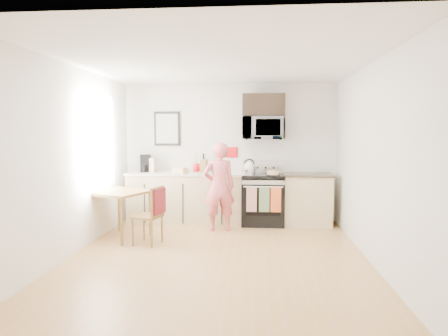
# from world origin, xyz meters

# --- Properties ---
(floor) EXTENTS (4.60, 4.60, 0.00)m
(floor) POSITION_xyz_m (0.00, 0.00, 0.00)
(floor) COLOR #AB8242
(floor) RESTS_ON ground
(back_wall) EXTENTS (4.00, 0.04, 2.60)m
(back_wall) POSITION_xyz_m (0.00, 2.30, 1.30)
(back_wall) COLOR silver
(back_wall) RESTS_ON floor
(front_wall) EXTENTS (4.00, 0.04, 2.60)m
(front_wall) POSITION_xyz_m (0.00, -2.30, 1.30)
(front_wall) COLOR silver
(front_wall) RESTS_ON floor
(left_wall) EXTENTS (0.04, 4.60, 2.60)m
(left_wall) POSITION_xyz_m (-2.00, 0.00, 1.30)
(left_wall) COLOR silver
(left_wall) RESTS_ON floor
(right_wall) EXTENTS (0.04, 4.60, 2.60)m
(right_wall) POSITION_xyz_m (2.00, 0.00, 1.30)
(right_wall) COLOR silver
(right_wall) RESTS_ON floor
(ceiling) EXTENTS (4.00, 4.60, 0.04)m
(ceiling) POSITION_xyz_m (0.00, 0.00, 2.60)
(ceiling) COLOR white
(ceiling) RESTS_ON back_wall
(window) EXTENTS (0.06, 1.40, 1.50)m
(window) POSITION_xyz_m (-1.96, 0.80, 1.55)
(window) COLOR white
(window) RESTS_ON left_wall
(cabinet_left) EXTENTS (2.10, 0.60, 0.90)m
(cabinet_left) POSITION_xyz_m (-0.80, 2.00, 0.45)
(cabinet_left) COLOR tan
(cabinet_left) RESTS_ON floor
(countertop_left) EXTENTS (2.14, 0.64, 0.04)m
(countertop_left) POSITION_xyz_m (-0.80, 2.00, 0.92)
(countertop_left) COLOR silver
(countertop_left) RESTS_ON cabinet_left
(cabinet_right) EXTENTS (0.84, 0.60, 0.90)m
(cabinet_right) POSITION_xyz_m (1.43, 2.00, 0.45)
(cabinet_right) COLOR tan
(cabinet_right) RESTS_ON floor
(countertop_right) EXTENTS (0.88, 0.64, 0.04)m
(countertop_right) POSITION_xyz_m (1.43, 2.00, 0.92)
(countertop_right) COLOR black
(countertop_right) RESTS_ON cabinet_right
(range) EXTENTS (0.76, 0.70, 1.16)m
(range) POSITION_xyz_m (0.63, 1.98, 0.44)
(range) COLOR black
(range) RESTS_ON floor
(microwave) EXTENTS (0.76, 0.51, 0.42)m
(microwave) POSITION_xyz_m (0.63, 2.08, 1.76)
(microwave) COLOR #B9B9BE
(microwave) RESTS_ON back_wall
(upper_cabinet) EXTENTS (0.76, 0.35, 0.40)m
(upper_cabinet) POSITION_xyz_m (0.63, 2.12, 2.18)
(upper_cabinet) COLOR black
(upper_cabinet) RESTS_ON back_wall
(wall_art) EXTENTS (0.50, 0.04, 0.65)m
(wall_art) POSITION_xyz_m (-1.20, 2.28, 1.75)
(wall_art) COLOR black
(wall_art) RESTS_ON back_wall
(wall_trivet) EXTENTS (0.20, 0.02, 0.20)m
(wall_trivet) POSITION_xyz_m (0.05, 2.28, 1.30)
(wall_trivet) COLOR red
(wall_trivet) RESTS_ON back_wall
(person) EXTENTS (0.63, 0.50, 1.51)m
(person) POSITION_xyz_m (-0.12, 1.45, 0.76)
(person) COLOR #BB3333
(person) RESTS_ON floor
(dining_table) EXTENTS (0.92, 0.92, 0.76)m
(dining_table) POSITION_xyz_m (-1.65, 0.84, 0.67)
(dining_table) COLOR brown
(dining_table) RESTS_ON floor
(chair) EXTENTS (0.49, 0.46, 0.88)m
(chair) POSITION_xyz_m (-1.00, 0.48, 0.57)
(chair) COLOR brown
(chair) RESTS_ON floor
(knife_block) EXTENTS (0.13, 0.16, 0.24)m
(knife_block) POSITION_xyz_m (-0.48, 2.12, 1.06)
(knife_block) COLOR brown
(knife_block) RESTS_ON countertop_left
(utensil_crock) EXTENTS (0.12, 0.12, 0.36)m
(utensil_crock) POSITION_xyz_m (-0.63, 2.19, 1.08)
(utensil_crock) COLOR red
(utensil_crock) RESTS_ON countertop_left
(fruit_bowl) EXTENTS (0.24, 0.24, 0.10)m
(fruit_bowl) POSITION_xyz_m (-0.83, 2.06, 0.98)
(fruit_bowl) COLOR white
(fruit_bowl) RESTS_ON countertop_left
(milk_carton) EXTENTS (0.13, 0.13, 0.26)m
(milk_carton) POSITION_xyz_m (-1.41, 1.98, 1.07)
(milk_carton) COLOR tan
(milk_carton) RESTS_ON countertop_left
(coffee_maker) EXTENTS (0.22, 0.29, 0.32)m
(coffee_maker) POSITION_xyz_m (-1.59, 2.10, 1.09)
(coffee_maker) COLOR black
(coffee_maker) RESTS_ON countertop_left
(bread_bag) EXTENTS (0.30, 0.27, 0.10)m
(bread_bag) POSITION_xyz_m (-0.87, 1.84, 0.99)
(bread_bag) COLOR tan
(bread_bag) RESTS_ON countertop_left
(cake) EXTENTS (0.25, 0.25, 0.08)m
(cake) POSITION_xyz_m (0.80, 1.79, 0.96)
(cake) COLOR black
(cake) RESTS_ON range
(kettle) EXTENTS (0.21, 0.21, 0.27)m
(kettle) POSITION_xyz_m (0.38, 2.10, 1.04)
(kettle) COLOR white
(kettle) RESTS_ON range
(pot) EXTENTS (0.21, 0.36, 0.11)m
(pot) POSITION_xyz_m (0.36, 1.76, 0.98)
(pot) COLOR #B9B9BE
(pot) RESTS_ON range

